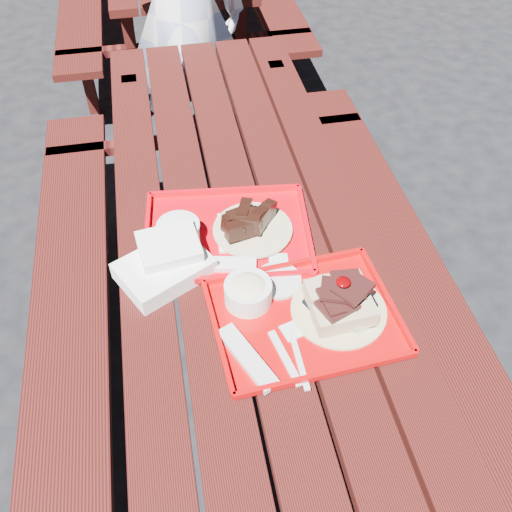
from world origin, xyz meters
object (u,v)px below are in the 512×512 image
Objects in this scene: picnic_table_near at (247,278)px; person at (183,12)px; near_tray at (302,306)px; far_tray at (225,233)px.

person is at bearing 91.30° from picnic_table_near.
picnic_table_near is at bearing 105.73° from near_tray.
picnic_table_near is 1.45m from person.
near_tray is 0.31× the size of person.
person is (0.03, 1.43, 0.02)m from far_tray.
person reaches higher than far_tray.
person reaches higher than near_tray.
picnic_table_near is 0.22m from far_tray.
near_tray is (0.09, -0.31, 0.22)m from picnic_table_near.
person is at bearing 93.93° from near_tray.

